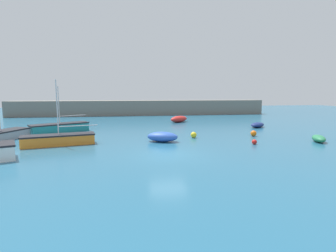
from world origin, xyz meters
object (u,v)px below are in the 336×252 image
sailboat_short_mast (60,128)px  mooring_buoy_orange (254,133)px  rowboat_blue_near (162,137)px  sailboat_tall_mast (0,135)px  mooring_buoy_red (254,142)px  fishing_dinghy_green (319,138)px  sailboat_twin_hulled (59,139)px  dinghy_near_pier (258,125)px  mooring_buoy_yellow (194,135)px  rowboat_white_midwater (179,119)px

sailboat_short_mast → mooring_buoy_orange: size_ratio=10.36×
rowboat_blue_near → sailboat_tall_mast: bearing=-170.2°
rowboat_blue_near → mooring_buoy_red: rowboat_blue_near is taller
fishing_dinghy_green → mooring_buoy_red: (-5.91, -0.16, -0.09)m
sailboat_twin_hulled → mooring_buoy_red: (15.50, -2.20, -0.25)m
dinghy_near_pier → fishing_dinghy_green: size_ratio=1.13×
sailboat_short_mast → rowboat_blue_near: (9.92, -6.95, -0.06)m
sailboat_twin_hulled → mooring_buoy_yellow: bearing=174.7°
mooring_buoy_red → rowboat_white_midwater: bearing=99.9°
sailboat_twin_hulled → mooring_buoy_red: 15.66m
sailboat_twin_hulled → mooring_buoy_orange: 17.38m
mooring_buoy_orange → dinghy_near_pier: bearing=59.1°
rowboat_blue_near → dinghy_near_pier: bearing=51.2°
sailboat_short_mast → sailboat_tall_mast: bearing=14.2°
rowboat_blue_near → rowboat_white_midwater: bearing=94.1°
mooring_buoy_red → dinghy_near_pier: bearing=60.9°
dinghy_near_pier → rowboat_white_midwater: rowboat_white_midwater is taller
sailboat_twin_hulled → rowboat_blue_near: bearing=168.0°
sailboat_tall_mast → rowboat_white_midwater: 21.42m
mooring_buoy_yellow → mooring_buoy_orange: mooring_buoy_orange is taller
rowboat_white_midwater → mooring_buoy_red: (2.88, -16.44, -0.24)m
sailboat_short_mast → sailboat_twin_hulled: bearing=70.1°
sailboat_twin_hulled → rowboat_white_midwater: size_ratio=1.79×
sailboat_tall_mast → rowboat_white_midwater: size_ratio=2.36×
mooring_buoy_red → mooring_buoy_orange: 4.12m
mooring_buoy_yellow → sailboat_tall_mast: bearing=175.4°
sailboat_tall_mast → mooring_buoy_orange: sailboat_tall_mast is taller
dinghy_near_pier → rowboat_white_midwater: (-8.22, 6.83, 0.14)m
rowboat_blue_near → sailboat_short_mast: bearing=166.0°
sailboat_short_mast → sailboat_twin_hulled: size_ratio=1.00×
sailboat_twin_hulled → mooring_buoy_yellow: 11.54m
sailboat_twin_hulled → sailboat_tall_mast: (-5.54, 2.91, 0.04)m
dinghy_near_pier → sailboat_twin_hulled: 22.13m
sailboat_twin_hulled → sailboat_short_mast: bearing=-90.4°
mooring_buoy_red → fishing_dinghy_green: bearing=1.5°
rowboat_white_midwater → sailboat_tall_mast: bearing=-5.9°
fishing_dinghy_green → dinghy_near_pier: bearing=27.0°
dinghy_near_pier → rowboat_blue_near: 14.47m
fishing_dinghy_green → mooring_buoy_yellow: bearing=93.9°
fishing_dinghy_green → mooring_buoy_yellow: (-9.97, 3.59, -0.01)m
sailboat_short_mast → dinghy_near_pier: size_ratio=2.22×
mooring_buoy_orange → rowboat_white_midwater: bearing=110.2°
dinghy_near_pier → mooring_buoy_orange: size_ratio=4.67×
sailboat_tall_mast → fishing_dinghy_green: bearing=-78.7°
rowboat_white_midwater → mooring_buoy_orange: bearing=72.4°
dinghy_near_pier → mooring_buoy_orange: (-3.53, -5.91, -0.02)m
rowboat_blue_near → sailboat_twin_hulled: bearing=-157.9°
fishing_dinghy_green → mooring_buoy_orange: (-4.09, 3.54, -0.01)m
sailboat_short_mast → sailboat_tall_mast: (-3.96, -4.19, 0.00)m
sailboat_twin_hulled → sailboat_tall_mast: size_ratio=0.76×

